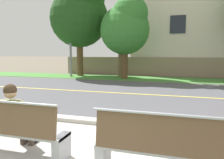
{
  "coord_description": "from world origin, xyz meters",
  "views": [
    {
      "loc": [
        1.4,
        -2.64,
        1.79
      ],
      "look_at": [
        -0.39,
        3.39,
        1.0
      ],
      "focal_mm": 35.13,
      "sensor_mm": 36.0,
      "label": 1
    }
  ],
  "objects_px": {
    "seated_person_olive": "(15,115)",
    "shade_tree_left": "(126,26)",
    "bench_left": "(9,130)",
    "streetlamp": "(71,23)",
    "shade_tree_far_left": "(80,14)",
    "bench_right": "(167,149)"
  },
  "relations": [
    {
      "from": "seated_person_olive",
      "to": "shade_tree_left",
      "type": "height_order",
      "value": "shade_tree_left"
    },
    {
      "from": "bench_right",
      "to": "seated_person_olive",
      "type": "xyz_separation_m",
      "value": [
        -2.64,
        0.17,
        0.21
      ]
    },
    {
      "from": "bench_left",
      "to": "streetlamp",
      "type": "height_order",
      "value": "streetlamp"
    },
    {
      "from": "bench_right",
      "to": "shade_tree_far_left",
      "type": "distance_m",
      "value": 14.62
    },
    {
      "from": "streetlamp",
      "to": "shade_tree_left",
      "type": "bearing_deg",
      "value": -4.11
    },
    {
      "from": "bench_left",
      "to": "streetlamp",
      "type": "bearing_deg",
      "value": 111.84
    },
    {
      "from": "shade_tree_far_left",
      "to": "shade_tree_left",
      "type": "height_order",
      "value": "shade_tree_far_left"
    },
    {
      "from": "seated_person_olive",
      "to": "shade_tree_far_left",
      "type": "distance_m",
      "value": 13.36
    },
    {
      "from": "shade_tree_far_left",
      "to": "shade_tree_left",
      "type": "relative_size",
      "value": 1.32
    },
    {
      "from": "shade_tree_far_left",
      "to": "shade_tree_left",
      "type": "xyz_separation_m",
      "value": [
        3.67,
        -0.96,
        -1.12
      ]
    },
    {
      "from": "bench_left",
      "to": "shade_tree_left",
      "type": "xyz_separation_m",
      "value": [
        -0.55,
        11.28,
        3.0
      ]
    },
    {
      "from": "bench_right",
      "to": "shade_tree_left",
      "type": "bearing_deg",
      "value": 105.73
    },
    {
      "from": "bench_right",
      "to": "shade_tree_left",
      "type": "height_order",
      "value": "shade_tree_left"
    },
    {
      "from": "seated_person_olive",
      "to": "shade_tree_left",
      "type": "relative_size",
      "value": 0.23
    },
    {
      "from": "seated_person_olive",
      "to": "streetlamp",
      "type": "bearing_deg",
      "value": 112.09
    },
    {
      "from": "seated_person_olive",
      "to": "shade_tree_left",
      "type": "xyz_separation_m",
      "value": [
        -0.54,
        11.11,
        2.79
      ]
    },
    {
      "from": "seated_person_olive",
      "to": "shade_tree_far_left",
      "type": "bearing_deg",
      "value": 109.22
    },
    {
      "from": "bench_right",
      "to": "streetlamp",
      "type": "bearing_deg",
      "value": 122.13
    },
    {
      "from": "shade_tree_left",
      "to": "bench_right",
      "type": "bearing_deg",
      "value": -74.27
    },
    {
      "from": "bench_right",
      "to": "shade_tree_far_left",
      "type": "relative_size",
      "value": 0.29
    },
    {
      "from": "bench_right",
      "to": "shade_tree_far_left",
      "type": "bearing_deg",
      "value": 119.22
    },
    {
      "from": "streetlamp",
      "to": "bench_left",
      "type": "bearing_deg",
      "value": -68.16
    }
  ]
}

